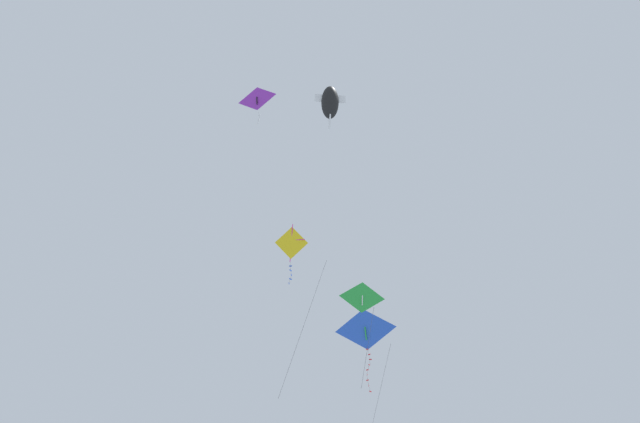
% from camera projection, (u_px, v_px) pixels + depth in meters
% --- Properties ---
extents(kite_delta_mid_left, '(2.86, 2.13, 6.62)m').
position_uv_depth(kite_delta_mid_left, '(366.00, 330.00, 34.35)').
color(kite_delta_mid_left, blue).
extents(kite_delta_near_left, '(1.67, 1.33, 2.53)m').
position_uv_depth(kite_delta_near_left, '(257.00, 99.00, 36.33)').
color(kite_delta_near_left, purple).
extents(kite_fish_upper_right, '(1.81, 1.52, 2.72)m').
position_uv_depth(kite_fish_upper_right, '(330.00, 103.00, 33.11)').
color(kite_fish_upper_right, black).
extents(kite_diamond_highest, '(2.81, 1.94, 9.89)m').
position_uv_depth(kite_diamond_highest, '(292.00, 244.00, 31.60)').
color(kite_diamond_highest, yellow).
extents(kite_delta_near_right, '(1.86, 0.84, 5.55)m').
position_uv_depth(kite_delta_near_right, '(362.00, 298.00, 30.71)').
color(kite_delta_near_right, green).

